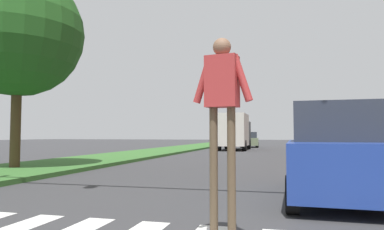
{
  "coord_description": "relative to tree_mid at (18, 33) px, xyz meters",
  "views": [
    {
      "loc": [
        0.95,
        2.29,
        1.32
      ],
      "look_at": [
        -1.65,
        12.52,
        1.92
      ],
      "focal_mm": 33.0,
      "sensor_mm": 36.0,
      "label": 1
    }
  ],
  "objects": [
    {
      "name": "sedan_midblock",
      "position": [
        11.89,
        14.83,
        -4.32
      ],
      "size": [
        1.9,
        4.21,
        1.72
      ],
      "color": "#474C51",
      "rests_on": "ground_plane"
    },
    {
      "name": "ground_plane",
      "position": [
        8.51,
        16.78,
        -5.11
      ],
      "size": [
        140.0,
        140.0,
        0.0
      ],
      "primitive_type": "plane",
      "color": "#38383A"
    },
    {
      "name": "sedan_distant",
      "position": [
        6.05,
        27.43,
        -4.35
      ],
      "size": [
        2.26,
        4.36,
        1.63
      ],
      "color": "gray",
      "rests_on": "ground_plane"
    },
    {
      "name": "median_strip",
      "position": [
        0.45,
        14.78,
        -5.04
      ],
      "size": [
        4.2,
        64.0,
        0.15
      ],
      "primitive_type": "cube",
      "color": "#386B2D",
      "rests_on": "ground_plane"
    },
    {
      "name": "tree_mid",
      "position": [
        0.0,
        0.0,
        0.0
      ],
      "size": [
        4.75,
        4.75,
        7.35
      ],
      "color": "#4C3823",
      "rests_on": "median_strip"
    },
    {
      "name": "pedestrian_performer",
      "position": [
        8.77,
        -6.77,
        -3.45
      ],
      "size": [
        0.75,
        0.29,
        2.49
      ],
      "color": "brown",
      "rests_on": "ground_plane"
    },
    {
      "name": "truck_box_delivery",
      "position": [
        5.45,
        19.99,
        -3.48
      ],
      "size": [
        2.4,
        6.2,
        3.1
      ],
      "color": "black",
      "rests_on": "ground_plane"
    },
    {
      "name": "suv_crossing",
      "position": [
        10.56,
        -2.87,
        -4.18
      ],
      "size": [
        2.12,
        4.67,
        1.97
      ],
      "color": "navy",
      "rests_on": "ground_plane"
    }
  ]
}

